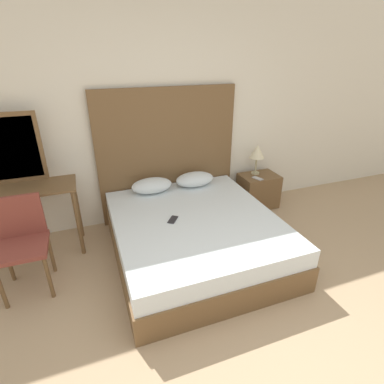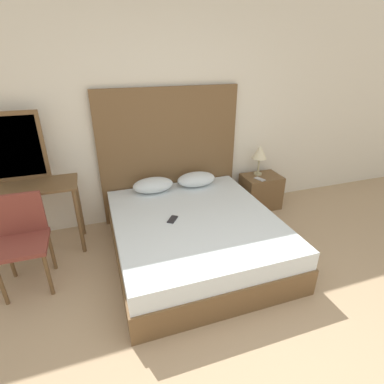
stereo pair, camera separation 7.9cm
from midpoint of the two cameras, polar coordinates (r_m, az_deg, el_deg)
wall_back at (r=3.79m, az=-5.63°, el=14.42°), size 10.00×0.06×2.70m
bed at (r=3.30m, az=1.23°, el=-8.35°), size 1.70×1.90×0.47m
headboard at (r=3.87m, az=-3.64°, el=6.95°), size 1.78×0.05×1.68m
pillow_left at (r=3.71m, az=-6.82°, el=1.32°), size 0.50×0.29×0.18m
pillow_right at (r=3.86m, az=1.41°, el=2.44°), size 0.50×0.29×0.18m
phone_on_bed at (r=3.13m, az=-3.01°, el=-5.22°), size 0.14×0.16×0.01m
nightstand at (r=4.39m, az=13.41°, el=0.11°), size 0.52×0.38×0.48m
table_lamp at (r=4.24m, az=13.32°, el=7.30°), size 0.20×0.20×0.43m
phone_on_nightstand at (r=4.18m, az=13.31°, el=2.41°), size 0.12×0.16×0.01m
vanity_desk at (r=3.57m, az=-28.65°, el=-1.20°), size 1.08×0.46×0.80m
vanity_mirror at (r=3.59m, az=-29.93°, el=7.44°), size 0.54×0.03×0.73m
chair at (r=3.18m, az=-29.01°, el=-7.23°), size 0.44×0.44×0.89m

